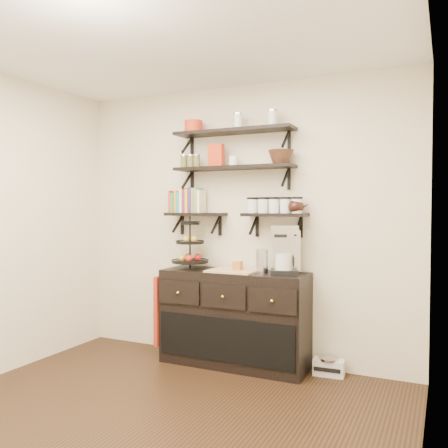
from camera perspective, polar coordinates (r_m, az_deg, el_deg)
floor at (r=3.51m, az=-10.67°, el=-23.38°), size 3.50×3.50×0.00m
ceiling at (r=3.39m, az=-10.99°, el=22.64°), size 3.50×3.50×0.02m
back_wall at (r=4.70m, az=1.80°, el=0.14°), size 3.50×0.02×2.70m
right_wall at (r=2.57m, az=22.57°, el=-1.56°), size 0.02×3.50×2.70m
shelf_top at (r=4.64m, az=1.15°, el=11.04°), size 1.20×0.27×0.23m
shelf_mid at (r=4.60m, az=1.15°, el=6.72°), size 1.20×0.27×0.23m
shelf_low_left at (r=4.78m, az=-3.39°, el=1.10°), size 0.60×0.25×0.23m
shelf_low_right at (r=4.44m, az=6.17°, el=1.02°), size 0.60×0.25×0.23m
cookbooks at (r=4.81m, az=-4.10°, el=2.74°), size 0.40×0.15×0.26m
glass_canisters at (r=4.44m, az=6.05°, el=2.15°), size 0.54×0.10×0.13m
sideboard at (r=4.59m, az=1.24°, el=-11.24°), size 1.40×0.50×0.92m
fruit_stand at (r=4.70m, az=-4.05°, el=-3.14°), size 0.36×0.36×0.53m
candle at (r=4.48m, az=1.66°, el=-5.01°), size 0.08×0.08×0.08m
coffee_maker at (r=4.33m, az=7.40°, el=-3.20°), size 0.30×0.30×0.44m
thermal_carafe at (r=4.37m, az=4.60°, el=-4.49°), size 0.11×0.11×0.22m
apron at (r=4.83m, az=-7.32°, el=-10.15°), size 0.04×0.29×0.68m
radio at (r=4.52m, az=12.49°, el=-16.40°), size 0.28×0.19×0.16m
recipe_box at (r=4.68m, az=-0.96°, el=8.21°), size 0.17×0.08×0.22m
walnut_bowl at (r=4.43m, az=6.87°, el=7.97°), size 0.24×0.24×0.13m
ramekins at (r=4.60m, az=1.18°, el=7.55°), size 0.09×0.09×0.10m
teapot at (r=4.38m, az=8.65°, el=2.25°), size 0.20×0.15×0.15m
red_pot at (r=4.84m, az=-3.69°, el=11.59°), size 0.18×0.18×0.12m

